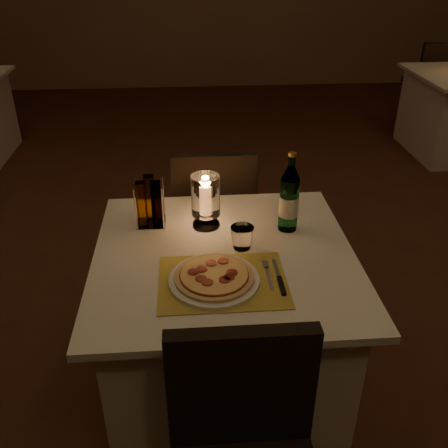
{
  "coord_description": "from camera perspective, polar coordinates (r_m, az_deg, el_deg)",
  "views": [
    {
      "loc": [
        -0.39,
        -1.96,
        1.79
      ],
      "look_at": [
        -0.26,
        -0.34,
        0.86
      ],
      "focal_mm": 40.0,
      "sensor_mm": 36.0,
      "label": 1
    }
  ],
  "objects": [
    {
      "name": "cruet_caddy",
      "position": [
        2.08,
        -8.5,
        2.27
      ],
      "size": [
        0.12,
        0.12,
        0.21
      ],
      "color": "white",
      "rests_on": "main_table"
    },
    {
      "name": "main_table",
      "position": [
        2.14,
        0.04,
        -11.64
      ],
      "size": [
        1.0,
        1.0,
        0.74
      ],
      "color": "silver",
      "rests_on": "ground"
    },
    {
      "name": "water_bottle",
      "position": [
        2.03,
        7.46,
        2.8
      ],
      "size": [
        0.08,
        0.08,
        0.34
      ],
      "color": "#549C63",
      "rests_on": "main_table"
    },
    {
      "name": "floor",
      "position": [
        2.69,
        5.15,
        -12.31
      ],
      "size": [
        8.0,
        10.0,
        0.02
      ],
      "primitive_type": "cube",
      "color": "#4C2618",
      "rests_on": "ground"
    },
    {
      "name": "fork",
      "position": [
        1.81,
        5.02,
        -5.59
      ],
      "size": [
        0.02,
        0.18,
        0.0
      ],
      "color": "silver",
      "rests_on": "placemat"
    },
    {
      "name": "hurricane_candle",
      "position": [
        2.04,
        -2.12,
        3.08
      ],
      "size": [
        0.12,
        0.12,
        0.23
      ],
      "color": "white",
      "rests_on": "main_table"
    },
    {
      "name": "chair_far",
      "position": [
        2.62,
        -1.17,
        1.65
      ],
      "size": [
        0.42,
        0.42,
        0.9
      ],
      "color": "black",
      "rests_on": "ground"
    },
    {
      "name": "neighbor_chair_rb",
      "position": [
        5.79,
        22.82,
        15.29
      ],
      "size": [
        0.42,
        0.42,
        0.9
      ],
      "color": "black",
      "rests_on": "ground"
    },
    {
      "name": "tumbler",
      "position": [
        1.93,
        2.08,
        -1.54
      ],
      "size": [
        0.09,
        0.09,
        0.09
      ],
      "primitive_type": null,
      "color": "white",
      "rests_on": "main_table"
    },
    {
      "name": "placemat",
      "position": [
        1.76,
        -0.15,
        -6.59
      ],
      "size": [
        0.45,
        0.34,
        0.0
      ],
      "primitive_type": "cube",
      "color": "gold",
      "rests_on": "main_table"
    },
    {
      "name": "pizza",
      "position": [
        1.75,
        -1.13,
        -5.96
      ],
      "size": [
        0.28,
        0.28,
        0.02
      ],
      "color": "#D8B77F",
      "rests_on": "plate"
    },
    {
      "name": "knife",
      "position": [
        1.76,
        6.46,
        -6.59
      ],
      "size": [
        0.02,
        0.22,
        0.01
      ],
      "color": "black",
      "rests_on": "placemat"
    },
    {
      "name": "plate",
      "position": [
        1.76,
        -1.13,
        -6.4
      ],
      "size": [
        0.32,
        0.32,
        0.01
      ],
      "primitive_type": "cylinder",
      "color": "white",
      "rests_on": "placemat"
    }
  ]
}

